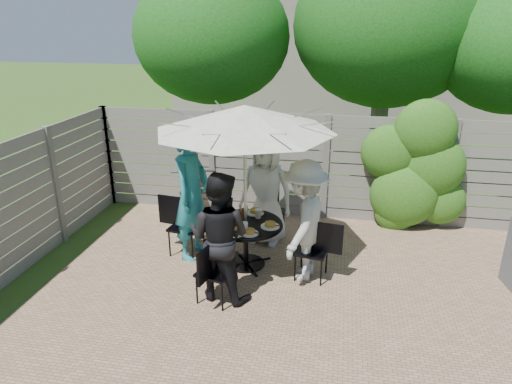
% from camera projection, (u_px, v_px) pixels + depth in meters
% --- Properties ---
extents(backyard_envelope, '(60.00, 60.00, 5.00)m').
position_uv_depth(backyard_envelope, '(342.00, 44.00, 13.84)').
color(backyard_envelope, '#34561B').
rests_on(backyard_envelope, ground).
extents(patio_table, '(1.18, 1.18, 0.67)m').
position_uv_depth(patio_table, '(246.00, 236.00, 6.37)').
color(patio_table, black).
rests_on(patio_table, ground).
extents(umbrella, '(2.76, 2.76, 2.29)m').
position_uv_depth(umbrella, '(245.00, 118.00, 5.78)').
color(umbrella, silver).
rests_on(umbrella, ground).
extents(chair_back, '(0.52, 0.69, 0.90)m').
position_uv_depth(chair_back, '(269.00, 222.00, 7.28)').
color(chair_back, black).
rests_on(chair_back, ground).
extents(person_back, '(0.92, 0.68, 1.70)m').
position_uv_depth(person_back, '(266.00, 191.00, 6.96)').
color(person_back, silver).
rests_on(person_back, ground).
extents(chair_left, '(0.68, 0.49, 0.90)m').
position_uv_depth(chair_left, '(186.00, 237.00, 6.77)').
color(chair_left, black).
rests_on(chair_left, ground).
extents(person_left, '(0.59, 0.78, 1.94)m').
position_uv_depth(person_left, '(191.00, 194.00, 6.47)').
color(person_left, teal).
rests_on(person_left, ground).
extents(chair_front, '(0.50, 0.65, 0.85)m').
position_uv_depth(chair_front, '(216.00, 284.00, 5.60)').
color(chair_front, black).
rests_on(chair_front, ground).
extents(person_front, '(0.91, 0.77, 1.66)m').
position_uv_depth(person_front, '(219.00, 237.00, 5.52)').
color(person_front, black).
rests_on(person_front, ground).
extents(chair_right, '(0.64, 0.46, 0.84)m').
position_uv_depth(chair_right, '(312.00, 262.00, 6.12)').
color(chair_right, black).
rests_on(chair_right, ground).
extents(person_right, '(0.80, 1.16, 1.65)m').
position_uv_depth(person_right, '(304.00, 221.00, 5.96)').
color(person_right, '#B2B2AC').
rests_on(person_right, ground).
extents(plate_back, '(0.26, 0.26, 0.06)m').
position_uv_depth(plate_back, '(255.00, 212.00, 6.60)').
color(plate_back, white).
rests_on(plate_back, patio_table).
extents(plate_left, '(0.26, 0.26, 0.06)m').
position_uv_depth(plate_left, '(222.00, 217.00, 6.41)').
color(plate_left, white).
rests_on(plate_left, patio_table).
extents(plate_front, '(0.26, 0.26, 0.06)m').
position_uv_depth(plate_front, '(235.00, 232.00, 5.98)').
color(plate_front, white).
rests_on(plate_front, patio_table).
extents(plate_right, '(0.26, 0.26, 0.06)m').
position_uv_depth(plate_right, '(270.00, 225.00, 6.17)').
color(plate_right, white).
rests_on(plate_right, patio_table).
extents(plate_extra, '(0.24, 0.24, 0.06)m').
position_uv_depth(plate_extra, '(250.00, 232.00, 5.97)').
color(plate_extra, white).
rests_on(plate_extra, patio_table).
extents(glass_back, '(0.07, 0.07, 0.14)m').
position_uv_depth(glass_back, '(246.00, 210.00, 6.54)').
color(glass_back, silver).
rests_on(glass_back, patio_table).
extents(glass_left, '(0.07, 0.07, 0.14)m').
position_uv_depth(glass_left, '(225.00, 218.00, 6.27)').
color(glass_left, silver).
rests_on(glass_left, patio_table).
extents(glass_front, '(0.07, 0.07, 0.14)m').
position_uv_depth(glass_front, '(245.00, 227.00, 6.01)').
color(glass_front, silver).
rests_on(glass_front, patio_table).
extents(syrup_jug, '(0.09, 0.09, 0.16)m').
position_uv_depth(syrup_jug, '(243.00, 216.00, 6.33)').
color(syrup_jug, '#59280C').
rests_on(syrup_jug, patio_table).
extents(coffee_cup, '(0.08, 0.08, 0.12)m').
position_uv_depth(coffee_cup, '(258.00, 214.00, 6.44)').
color(coffee_cup, '#C6B293').
rests_on(coffee_cup, patio_table).
extents(bicycle, '(1.32, 2.14, 1.06)m').
position_uv_depth(bicycle, '(194.00, 189.00, 7.92)').
color(bicycle, '#333338').
rests_on(bicycle, ground).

